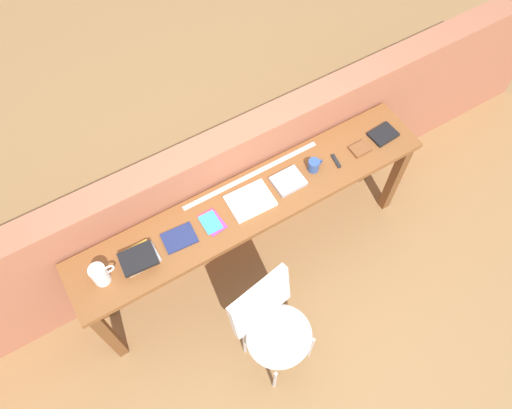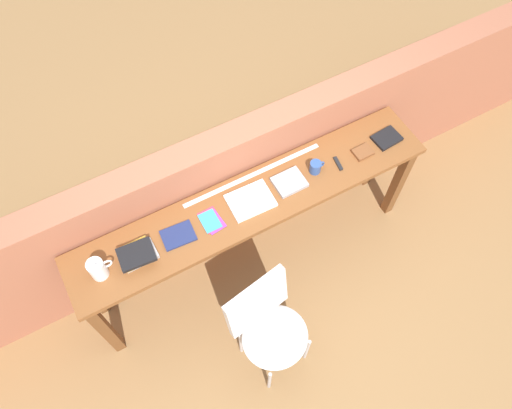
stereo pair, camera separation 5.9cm
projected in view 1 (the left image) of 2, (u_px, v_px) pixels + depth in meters
ground_plane at (273, 286)px, 3.86m from camera, size 40.00×40.00×0.00m
brick_wall_back at (229, 186)px, 3.63m from camera, size 6.00×0.20×1.17m
sideboard at (252, 211)px, 3.35m from camera, size 2.50×0.44×0.88m
chair_white_moulded at (272, 325)px, 3.18m from camera, size 0.51×0.52×0.89m
pitcher_white at (100, 274)px, 2.89m from camera, size 0.14×0.10×0.18m
book_stack_leftmost at (139, 259)px, 2.98m from camera, size 0.23×0.19×0.08m
magazine_cycling at (179, 238)px, 3.08m from camera, size 0.21×0.16×0.01m
pamphlet_pile_colourful at (212, 222)px, 3.14m from camera, size 0.13×0.19×0.01m
book_open_centre at (250, 201)px, 3.21m from camera, size 0.29×0.23×0.02m
book_grey_hardcover at (288, 181)px, 3.28m from camera, size 0.20×0.17×0.03m
mug at (314, 165)px, 3.31m from camera, size 0.11×0.08×0.09m
multitool_folded at (336, 161)px, 3.37m from camera, size 0.04×0.11×0.02m
leather_journal_brown at (360, 149)px, 3.42m from camera, size 0.13×0.10×0.02m
book_repair_rightmost at (383, 134)px, 3.48m from camera, size 0.19×0.15×0.02m
ruler_metal_back_edge at (252, 175)px, 3.32m from camera, size 1.02×0.03×0.00m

